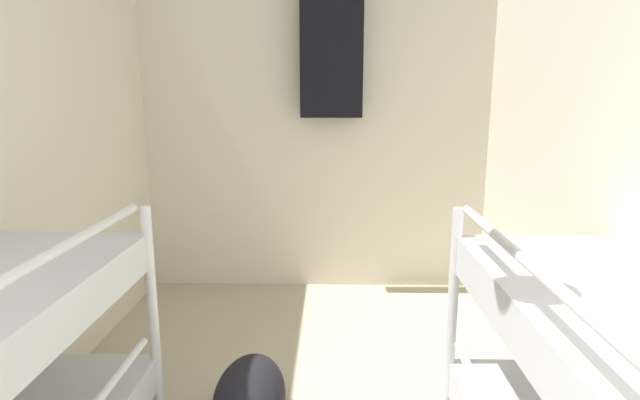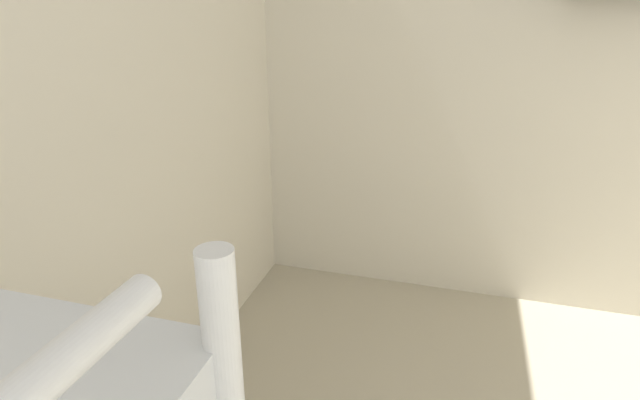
{
  "view_description": "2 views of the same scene",
  "coord_description": "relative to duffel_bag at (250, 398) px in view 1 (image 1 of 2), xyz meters",
  "views": [
    {
      "loc": [
        0.13,
        0.43,
        1.48
      ],
      "look_at": [
        0.06,
        3.36,
        0.86
      ],
      "focal_mm": 28.0,
      "sensor_mm": 36.0,
      "label": 1
    },
    {
      "loc": [
        -0.4,
        1.99,
        1.27
      ],
      "look_at": [
        -0.77,
        3.27,
        0.76
      ],
      "focal_mm": 28.0,
      "sensor_mm": 36.0,
      "label": 2
    }
  ],
  "objects": [
    {
      "name": "hanging_coat",
      "position": [
        0.35,
        1.64,
        1.61
      ],
      "size": [
        0.44,
        0.12,
        0.9
      ],
      "color": "black"
    },
    {
      "name": "wall_back",
      "position": [
        0.23,
        1.79,
        1.08
      ],
      "size": [
        2.69,
        0.06,
        2.47
      ],
      "color": "beige",
      "rests_on": "ground_plane"
    },
    {
      "name": "duffel_bag",
      "position": [
        0.0,
        0.0,
        0.0
      ],
      "size": [
        0.32,
        0.53,
        0.32
      ],
      "color": "black",
      "rests_on": "ground_plane"
    }
  ]
}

